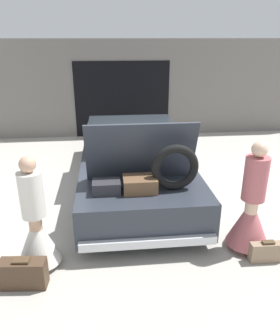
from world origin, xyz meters
TOP-DOWN VIEW (x-y plane):
  - ground_plane at (0.00, 0.00)m, footprint 40.00×40.00m
  - garage_wall_back at (0.00, 3.80)m, footprint 12.00×0.14m
  - car at (0.00, 0.00)m, footprint 2.00×4.84m
  - person_left at (-1.45, -2.35)m, footprint 0.57×0.57m
  - person_right at (1.45, -2.26)m, footprint 0.61×0.61m
  - suitcase_beside_left_person at (-1.57, -2.75)m, footprint 0.57×0.25m
  - suitcase_beside_right_person at (1.59, -2.60)m, footprint 0.47×0.14m

SIDE VIEW (x-z plane):
  - ground_plane at x=0.00m, z-range 0.00..0.00m
  - suitcase_beside_right_person at x=1.59m, z-range -0.01..0.30m
  - suitcase_beside_left_person at x=-1.57m, z-range -0.01..0.38m
  - person_left at x=-1.45m, z-range -0.22..1.32m
  - person_right at x=1.45m, z-range -0.23..1.37m
  - car at x=0.00m, z-range -0.29..1.43m
  - garage_wall_back at x=0.00m, z-range -0.01..2.79m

